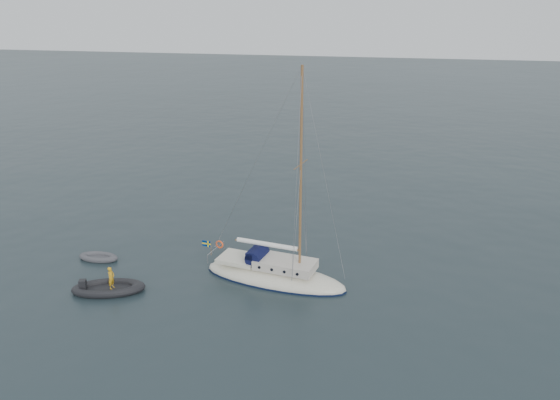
# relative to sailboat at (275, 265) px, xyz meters

# --- Properties ---
(ground) EXTENTS (300.00, 300.00, 0.00)m
(ground) POSITION_rel_sailboat_xyz_m (-0.29, 1.64, -0.96)
(ground) COLOR black
(ground) RESTS_ON ground
(sailboat) EXTENTS (8.91, 2.67, 12.68)m
(sailboat) POSITION_rel_sailboat_xyz_m (0.00, 0.00, 0.00)
(sailboat) COLOR silver
(sailboat) RESTS_ON ground
(dinghy) EXTENTS (2.54, 1.15, 0.36)m
(dinghy) POSITION_rel_sailboat_xyz_m (-11.30, -0.12, -0.80)
(dinghy) COLOR #434347
(dinghy) RESTS_ON ground
(rib) EXTENTS (3.99, 1.81, 1.49)m
(rib) POSITION_rel_sailboat_xyz_m (-8.54, -3.58, -0.72)
(rib) COLOR black
(rib) RESTS_ON ground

